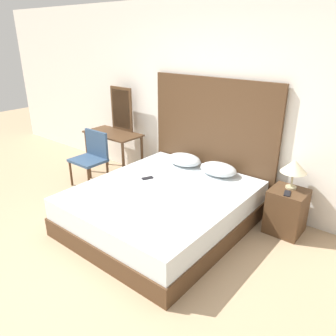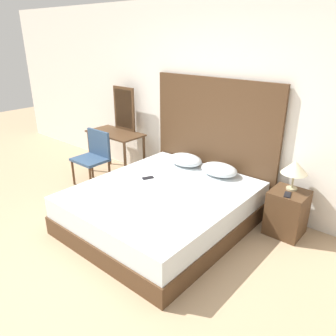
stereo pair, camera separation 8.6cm
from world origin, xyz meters
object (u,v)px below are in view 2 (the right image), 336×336
at_px(table_lamp, 295,168).
at_px(phone_on_nightstand, 288,195).
at_px(bed, 162,208).
at_px(nightstand, 287,213).
at_px(vanity_desk, 116,140).
at_px(chair, 94,154).
at_px(phone_on_bed, 148,178).

height_order(table_lamp, phone_on_nightstand, table_lamp).
xyz_separation_m(bed, table_lamp, (1.23, 0.90, 0.58)).
distance_m(nightstand, vanity_desk, 2.94).
height_order(nightstand, vanity_desk, vanity_desk).
bearing_deg(vanity_desk, chair, -86.60).
distance_m(bed, nightstand, 1.49).
bearing_deg(chair, bed, -8.53).
bearing_deg(vanity_desk, nightstand, 1.77).
distance_m(bed, chair, 1.68).
xyz_separation_m(table_lamp, phone_on_nightstand, (0.02, -0.18, -0.27)).
bearing_deg(nightstand, phone_on_bed, -156.96).
relative_size(phone_on_nightstand, vanity_desk, 0.17).
height_order(phone_on_bed, phone_on_nightstand, phone_on_nightstand).
relative_size(bed, phone_on_nightstand, 12.98).
relative_size(phone_on_nightstand, chair, 0.19).
relative_size(bed, phone_on_bed, 12.78).
xyz_separation_m(phone_on_bed, table_lamp, (1.60, 0.76, 0.33)).
relative_size(nightstand, chair, 0.64).
bearing_deg(table_lamp, vanity_desk, -176.66).
height_order(table_lamp, chair, table_lamp).
bearing_deg(vanity_desk, phone_on_bed, -24.51).
bearing_deg(phone_on_bed, vanity_desk, 155.49).
height_order(nightstand, table_lamp, table_lamp).
distance_m(bed, phone_on_nightstand, 1.48).
relative_size(nightstand, phone_on_nightstand, 3.38).
xyz_separation_m(vanity_desk, chair, (0.03, -0.48, -0.11)).
height_order(bed, nightstand, nightstand).
xyz_separation_m(table_lamp, vanity_desk, (-2.90, -0.17, -0.22)).
xyz_separation_m(bed, vanity_desk, (-1.67, 0.73, 0.36)).
distance_m(bed, table_lamp, 1.63).
height_order(bed, chair, chair).
bearing_deg(bed, vanity_desk, 156.51).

